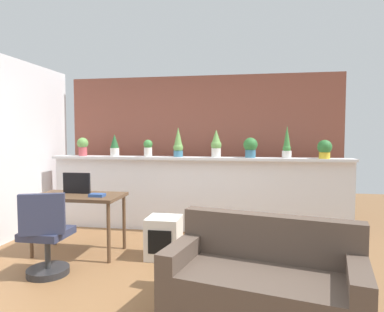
# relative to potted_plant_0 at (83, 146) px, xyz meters

# --- Properties ---
(ground_plane) EXTENTS (12.00, 12.00, 0.00)m
(ground_plane) POSITION_rel_potted_plant_0_xyz_m (1.86, -1.97, -1.33)
(ground_plane) COLOR brown
(divider_wall) EXTENTS (4.62, 0.16, 1.12)m
(divider_wall) POSITION_rel_potted_plant_0_xyz_m (1.86, 0.03, -0.77)
(divider_wall) COLOR silver
(divider_wall) RESTS_ON ground
(plant_shelf) EXTENTS (4.62, 0.30, 0.04)m
(plant_shelf) POSITION_rel_potted_plant_0_xyz_m (1.86, -0.01, -0.19)
(plant_shelf) COLOR silver
(plant_shelf) RESTS_ON divider_wall
(brick_wall_behind) EXTENTS (4.62, 0.10, 2.50)m
(brick_wall_behind) POSITION_rel_potted_plant_0_xyz_m (1.86, 0.63, -0.08)
(brick_wall_behind) COLOR brown
(brick_wall_behind) RESTS_ON ground
(potted_plant_0) EXTENTS (0.18, 0.18, 0.30)m
(potted_plant_0) POSITION_rel_potted_plant_0_xyz_m (0.00, 0.00, 0.00)
(potted_plant_0) COLOR #B7474C
(potted_plant_0) RESTS_ON plant_shelf
(potted_plant_1) EXTENTS (0.14, 0.14, 0.35)m
(potted_plant_1) POSITION_rel_potted_plant_0_xyz_m (0.56, -0.04, 0.01)
(potted_plant_1) COLOR silver
(potted_plant_1) RESTS_ON plant_shelf
(potted_plant_2) EXTENTS (0.14, 0.14, 0.27)m
(potted_plant_2) POSITION_rel_potted_plant_0_xyz_m (1.11, -0.03, -0.03)
(potted_plant_2) COLOR silver
(potted_plant_2) RESTS_ON plant_shelf
(potted_plant_3) EXTENTS (0.15, 0.15, 0.46)m
(potted_plant_3) POSITION_rel_potted_plant_0_xyz_m (1.58, 0.02, 0.04)
(potted_plant_3) COLOR #386B84
(potted_plant_3) RESTS_ON plant_shelf
(potted_plant_4) EXTENTS (0.16, 0.16, 0.42)m
(potted_plant_4) POSITION_rel_potted_plant_0_xyz_m (2.17, -0.00, 0.04)
(potted_plant_4) COLOR silver
(potted_plant_4) RESTS_ON plant_shelf
(potted_plant_5) EXTENTS (0.21, 0.21, 0.30)m
(potted_plant_5) POSITION_rel_potted_plant_0_xyz_m (2.69, -0.01, -0.00)
(potted_plant_5) COLOR #386B84
(potted_plant_5) RESTS_ON plant_shelf
(potted_plant_6) EXTENTS (0.14, 0.14, 0.48)m
(potted_plant_6) POSITION_rel_potted_plant_0_xyz_m (3.22, -0.00, 0.03)
(potted_plant_6) COLOR silver
(potted_plant_6) RESTS_ON plant_shelf
(potted_plant_7) EXTENTS (0.20, 0.20, 0.27)m
(potted_plant_7) POSITION_rel_potted_plant_0_xyz_m (3.73, -0.05, -0.02)
(potted_plant_7) COLOR gold
(potted_plant_7) RESTS_ON plant_shelf
(desk) EXTENTS (1.10, 0.60, 0.75)m
(desk) POSITION_rel_potted_plant_0_xyz_m (0.55, -1.19, -0.66)
(desk) COLOR brown
(desk) RESTS_ON ground
(tv_monitor) EXTENTS (0.36, 0.04, 0.27)m
(tv_monitor) POSITION_rel_potted_plant_0_xyz_m (0.49, -1.11, -0.44)
(tv_monitor) COLOR black
(tv_monitor) RESTS_ON desk
(office_chair) EXTENTS (0.50, 0.51, 0.91)m
(office_chair) POSITION_rel_potted_plant_0_xyz_m (0.56, -1.92, -0.94)
(office_chair) COLOR #262628
(office_chair) RESTS_ON ground
(side_cube_shelf) EXTENTS (0.40, 0.41, 0.50)m
(side_cube_shelf) POSITION_rel_potted_plant_0_xyz_m (1.65, -1.17, -1.08)
(side_cube_shelf) COLOR silver
(side_cube_shelf) RESTS_ON ground
(book_on_desk) EXTENTS (0.18, 0.12, 0.04)m
(book_on_desk) POSITION_rel_potted_plant_0_xyz_m (0.84, -1.28, -0.56)
(book_on_desk) COLOR #2D4C8C
(book_on_desk) RESTS_ON desk
(couch) EXTENTS (1.69, 1.09, 0.80)m
(couch) POSITION_rel_potted_plant_0_xyz_m (2.79, -2.35, -1.05)
(couch) COLOR brown
(couch) RESTS_ON ground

